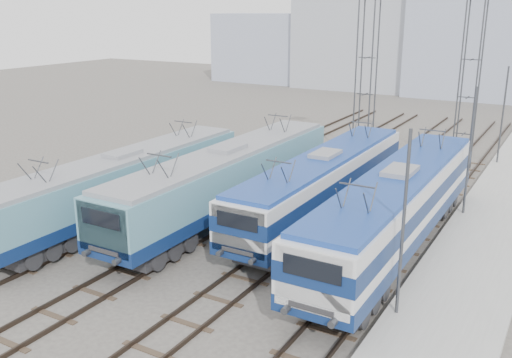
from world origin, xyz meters
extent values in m
plane|color=#514C47|center=(0.00, 0.00, 0.00)|extent=(160.00, 160.00, 0.00)
cube|color=#9E9E99|center=(10.20, 8.00, 0.15)|extent=(4.00, 70.00, 0.30)
cube|color=#0E2251|center=(-6.75, 4.80, 1.33)|extent=(2.73, 17.24, 0.57)
cube|color=teal|center=(-6.75, 4.80, 2.48)|extent=(2.68, 17.24, 1.72)
cube|color=gray|center=(-6.75, 4.80, 3.44)|extent=(2.47, 16.55, 0.19)
cube|color=#262628|center=(-6.75, -0.94, 0.61)|extent=(2.01, 3.45, 0.65)
cube|color=#262628|center=(-6.75, 10.55, 0.61)|extent=(2.01, 3.45, 0.65)
cube|color=#0E2251|center=(-2.25, 7.80, 1.40)|extent=(2.89, 18.27, 0.61)
cube|color=teal|center=(-2.25, 7.80, 2.62)|extent=(2.84, 18.27, 1.83)
cube|color=teal|center=(-2.25, -0.98, 2.43)|extent=(2.61, 0.71, 2.07)
cube|color=gray|center=(-2.25, 7.80, 3.63)|extent=(2.61, 17.54, 0.20)
cube|color=#262628|center=(-2.25, 1.71, 0.64)|extent=(2.13, 3.65, 0.69)
cube|color=#262628|center=(-2.25, 13.89, 0.64)|extent=(2.13, 3.65, 0.69)
cube|color=#0E2251|center=(2.25, 10.01, 1.32)|extent=(2.71, 17.11, 0.57)
cube|color=silver|center=(2.25, 10.01, 2.46)|extent=(2.66, 17.11, 1.71)
cube|color=#0E2251|center=(2.25, 10.01, 2.41)|extent=(2.70, 17.13, 0.67)
cube|color=silver|center=(2.25, 1.79, 2.29)|extent=(2.45, 0.67, 1.94)
cube|color=navy|center=(2.25, 10.01, 3.41)|extent=(2.45, 16.43, 0.19)
cube|color=#262628|center=(2.25, 4.31, 0.61)|extent=(2.00, 3.42, 0.64)
cube|color=#262628|center=(2.25, 15.72, 0.61)|extent=(2.00, 3.42, 0.64)
cube|color=#0E2251|center=(6.75, 7.86, 1.41)|extent=(2.92, 18.43, 0.61)
cube|color=silver|center=(6.75, 7.86, 2.64)|extent=(2.87, 18.43, 1.84)
cube|color=#0E2251|center=(6.75, 7.86, 2.59)|extent=(2.91, 18.45, 0.72)
cube|color=silver|center=(6.75, -0.99, 2.45)|extent=(2.64, 0.72, 2.09)
cube|color=navy|center=(6.75, 7.86, 3.66)|extent=(2.64, 17.69, 0.20)
cube|color=#262628|center=(6.75, 1.72, 0.64)|extent=(2.15, 3.69, 0.69)
cube|color=#262628|center=(6.75, 14.00, 0.64)|extent=(2.15, 3.69, 0.69)
cylinder|color=#3F4247|center=(-0.55, 21.45, 6.00)|extent=(0.10, 0.10, 12.00)
cylinder|color=#3F4247|center=(0.55, 21.45, 6.00)|extent=(0.10, 0.10, 12.00)
cylinder|color=#3F4247|center=(-0.55, 22.55, 6.00)|extent=(0.10, 0.10, 12.00)
cylinder|color=#3F4247|center=(0.55, 22.55, 6.00)|extent=(0.10, 0.10, 12.00)
cylinder|color=#3F4247|center=(5.95, 23.45, 6.00)|extent=(0.10, 0.10, 12.00)
cylinder|color=#3F4247|center=(7.05, 23.45, 6.00)|extent=(0.10, 0.10, 12.00)
cylinder|color=#3F4247|center=(5.95, 24.55, 6.00)|extent=(0.10, 0.10, 12.00)
cylinder|color=#3F4247|center=(7.05, 24.55, 6.00)|extent=(0.10, 0.10, 12.00)
cylinder|color=#3F4247|center=(8.60, 2.00, 3.50)|extent=(0.12, 0.12, 7.00)
cylinder|color=#3F4247|center=(8.60, 14.00, 3.50)|extent=(0.12, 0.12, 7.00)
cylinder|color=#3F4247|center=(8.60, 26.00, 3.50)|extent=(0.12, 0.12, 7.00)
cube|color=#979CA8|center=(-14.00, 62.00, 7.00)|extent=(18.00, 12.00, 14.00)
cube|color=#939CB3|center=(4.00, 62.00, 9.00)|extent=(22.00, 14.00, 18.00)
cube|color=#939CB3|center=(-30.00, 62.00, 5.00)|extent=(14.00, 10.00, 10.00)
camera|label=1|loc=(13.35, -16.25, 10.74)|focal=40.00mm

